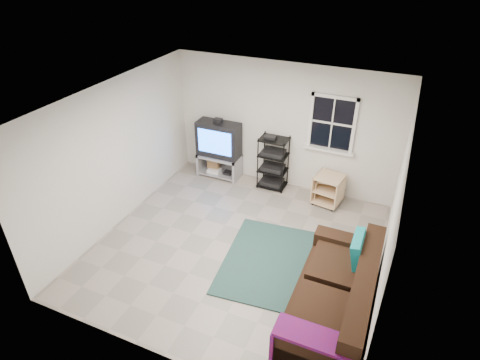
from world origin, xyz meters
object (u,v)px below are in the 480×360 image
at_px(tv_unit, 219,145).
at_px(sofa, 335,299).
at_px(side_table_right, 327,186).
at_px(side_table_left, 329,188).
at_px(av_rack, 273,166).

xyz_separation_m(tv_unit, sofa, (3.15, -2.89, -0.38)).
distance_m(side_table_right, sofa, 3.03).
relative_size(tv_unit, side_table_left, 2.23).
relative_size(tv_unit, side_table_right, 2.65).
bearing_deg(av_rack, side_table_left, -4.92).
bearing_deg(sofa, side_table_left, 104.37).
bearing_deg(tv_unit, side_table_left, -1.89).
distance_m(tv_unit, sofa, 4.30).
distance_m(tv_unit, av_rack, 1.25).
height_order(tv_unit, av_rack, tv_unit).
height_order(tv_unit, side_table_left, tv_unit).
xyz_separation_m(av_rack, sofa, (1.93, -2.91, -0.14)).
distance_m(av_rack, sofa, 3.50).
bearing_deg(side_table_right, side_table_left, -62.13).
height_order(side_table_right, sofa, sofa).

